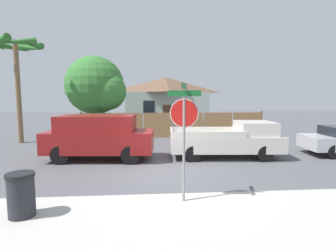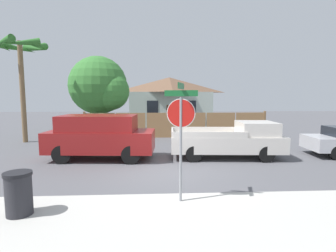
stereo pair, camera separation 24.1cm
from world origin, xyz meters
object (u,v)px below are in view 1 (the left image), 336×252
at_px(red_suv, 99,136).
at_px(stop_sign, 184,123).
at_px(oak_tree, 97,87).
at_px(orange_pickup, 230,140).
at_px(palm_tree, 16,53).
at_px(house, 165,100).
at_px(trash_bin, 21,195).

distance_m(red_suv, stop_sign, 5.77).
distance_m(oak_tree, orange_pickup, 10.74).
height_order(oak_tree, palm_tree, palm_tree).
xyz_separation_m(house, trash_bin, (-4.67, -20.86, -1.92)).
bearing_deg(oak_tree, trash_bin, -87.14).
xyz_separation_m(house, orange_pickup, (1.86, -15.45, -1.64)).
relative_size(house, oak_tree, 1.46).
distance_m(orange_pickup, trash_bin, 8.49).
bearing_deg(palm_tree, house, 49.18).
height_order(palm_tree, orange_pickup, palm_tree).
bearing_deg(palm_tree, stop_sign, -48.27).
relative_size(oak_tree, palm_tree, 0.92).
bearing_deg(red_suv, oak_tree, 104.83).
bearing_deg(orange_pickup, palm_tree, 161.47).
xyz_separation_m(oak_tree, trash_bin, (0.65, -12.95, -2.92)).
bearing_deg(palm_tree, red_suv, -40.45).
height_order(oak_tree, trash_bin, oak_tree).
distance_m(palm_tree, red_suv, 8.26).
bearing_deg(stop_sign, house, 103.62).
xyz_separation_m(orange_pickup, stop_sign, (-2.75, -4.81, 1.27)).
relative_size(house, red_suv, 1.74).
relative_size(oak_tree, orange_pickup, 1.12).
bearing_deg(oak_tree, palm_tree, -144.28).
distance_m(house, trash_bin, 21.47).
height_order(orange_pickup, stop_sign, stop_sign).
xyz_separation_m(palm_tree, red_suv, (5.44, -4.63, -4.15)).
xyz_separation_m(house, oak_tree, (-5.32, -7.92, 1.00)).
bearing_deg(orange_pickup, red_suv, -176.12).
bearing_deg(orange_pickup, stop_sign, -115.67).
xyz_separation_m(oak_tree, red_suv, (1.43, -7.52, -2.39)).
relative_size(palm_tree, trash_bin, 5.98).
height_order(red_suv, orange_pickup, red_suv).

